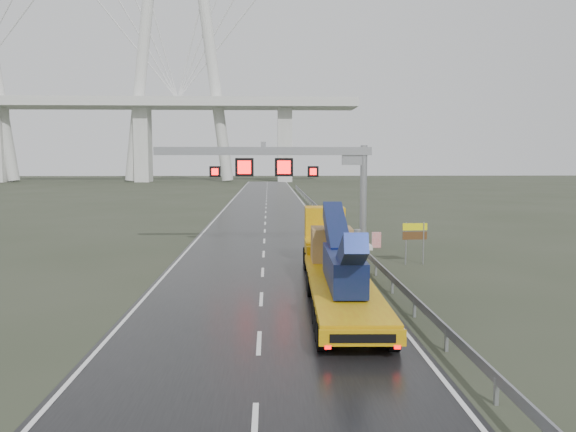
{
  "coord_description": "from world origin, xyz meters",
  "views": [
    {
      "loc": [
        0.34,
        -20.51,
        6.2
      ],
      "look_at": [
        1.38,
        9.41,
        3.2
      ],
      "focal_mm": 35.0,
      "sensor_mm": 36.0,
      "label": 1
    }
  ],
  "objects_px": {
    "heavy_haul_truck": "(334,255)",
    "exit_sign_pair": "(415,235)",
    "sign_gantry": "(294,168)",
    "striped_barrier": "(376,240)"
  },
  "relations": [
    {
      "from": "sign_gantry",
      "to": "exit_sign_pair",
      "type": "xyz_separation_m",
      "value": [
        6.9,
        -5.85,
        -3.85
      ]
    },
    {
      "from": "heavy_haul_truck",
      "to": "exit_sign_pair",
      "type": "xyz_separation_m",
      "value": [
        5.51,
        5.81,
        0.16
      ]
    },
    {
      "from": "exit_sign_pair",
      "to": "striped_barrier",
      "type": "relative_size",
      "value": 2.35
    },
    {
      "from": "exit_sign_pair",
      "to": "sign_gantry",
      "type": "bearing_deg",
      "value": 136.64
    },
    {
      "from": "exit_sign_pair",
      "to": "striped_barrier",
      "type": "bearing_deg",
      "value": 95.55
    },
    {
      "from": "sign_gantry",
      "to": "exit_sign_pair",
      "type": "height_order",
      "value": "sign_gantry"
    },
    {
      "from": "exit_sign_pair",
      "to": "striped_barrier",
      "type": "height_order",
      "value": "exit_sign_pair"
    },
    {
      "from": "heavy_haul_truck",
      "to": "exit_sign_pair",
      "type": "relative_size",
      "value": 7.01
    },
    {
      "from": "sign_gantry",
      "to": "heavy_haul_truck",
      "type": "xyz_separation_m",
      "value": [
        1.39,
        -11.66,
        -4.01
      ]
    },
    {
      "from": "heavy_haul_truck",
      "to": "striped_barrier",
      "type": "bearing_deg",
      "value": 71.68
    }
  ]
}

